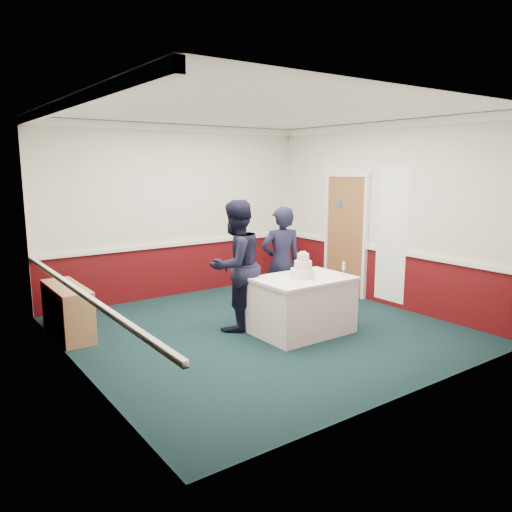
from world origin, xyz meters
TOP-DOWN VIEW (x-y plane):
  - ground at (0.00, 0.00)m, footprint 5.00×5.00m
  - room_shell at (0.08, 0.61)m, footprint 5.00×5.00m
  - sideboard at (-2.28, 1.35)m, footprint 0.41×1.20m
  - cake_table at (0.41, -0.42)m, footprint 1.32×0.92m
  - wedding_cake at (0.41, -0.42)m, footprint 0.35×0.35m
  - cake_knife at (0.38, -0.62)m, footprint 0.03×0.22m
  - champagne_flute at (0.91, -0.70)m, footprint 0.05×0.05m
  - person_man at (-0.25, 0.26)m, footprint 1.01×0.86m
  - person_woman at (0.57, 0.27)m, footprint 0.73×0.60m

SIDE VIEW (x-z plane):
  - ground at x=0.00m, z-range 0.00..0.00m
  - sideboard at x=-2.28m, z-range 0.00..0.70m
  - cake_table at x=0.41m, z-range 0.01..0.80m
  - cake_knife at x=0.38m, z-range 0.79..0.79m
  - person_woman at x=0.57m, z-range 0.00..1.71m
  - wedding_cake at x=0.41m, z-range 0.72..1.08m
  - person_man at x=-0.25m, z-range 0.00..1.84m
  - champagne_flute at x=0.91m, z-range 0.83..1.03m
  - room_shell at x=0.08m, z-range 0.47..3.47m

